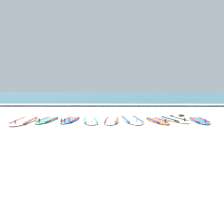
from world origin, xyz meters
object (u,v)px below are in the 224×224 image
object	(u,v)px
surfboard_3	(90,120)
surfboard_8	(199,120)
surfboard_7	(174,119)
surfboard_2	(71,120)
surfboard_4	(112,120)
surfboard_5	(131,119)
surfboard_0	(25,120)
surfboard_6	(157,120)
surfboard_1	(48,120)

from	to	relation	value
surfboard_3	surfboard_8	bearing A→B (deg)	1.08
surfboard_7	surfboard_2	bearing A→B (deg)	-177.75
surfboard_2	surfboard_3	bearing A→B (deg)	-14.27
surfboard_4	surfboard_5	world-z (taller)	same
surfboard_0	surfboard_2	distance (m)	1.61
surfboard_3	surfboard_4	world-z (taller)	same
surfboard_4	surfboard_7	xyz separation A→B (m)	(2.31, 0.33, -0.00)
surfboard_0	surfboard_6	size ratio (longest dim) A/B	1.33
surfboard_2	surfboard_4	world-z (taller)	same
surfboard_1	surfboard_5	bearing A→B (deg)	2.50
surfboard_2	surfboard_7	xyz separation A→B (m)	(3.81, 0.15, -0.00)
surfboard_4	surfboard_6	xyz separation A→B (m)	(1.61, -0.00, -0.00)
surfboard_3	surfboard_6	distance (m)	2.38
surfboard_1	surfboard_4	size ratio (longest dim) A/B	0.94
surfboard_1	surfboard_8	distance (m)	5.46
surfboard_5	surfboard_7	world-z (taller)	same
surfboard_5	surfboard_6	bearing A→B (deg)	-16.96
surfboard_0	surfboard_4	world-z (taller)	same
surfboard_2	surfboard_3	size ratio (longest dim) A/B	0.92
surfboard_3	surfboard_5	size ratio (longest dim) A/B	0.82
surfboard_4	surfboard_5	distance (m)	0.77
surfboard_7	surfboard_0	bearing A→B (deg)	-175.99
surfboard_5	surfboard_1	bearing A→B (deg)	-177.50
surfboard_1	surfboard_2	bearing A→B (deg)	3.49
surfboard_1	surfboard_5	xyz separation A→B (m)	(3.05, 0.13, -0.00)
surfboard_5	surfboard_8	xyz separation A→B (m)	(2.41, -0.20, 0.00)
surfboard_2	surfboard_3	distance (m)	0.76
surfboard_2	surfboard_4	size ratio (longest dim) A/B	0.93
surfboard_1	surfboard_2	world-z (taller)	same
surfboard_1	surfboard_8	size ratio (longest dim) A/B	1.01
surfboard_2	surfboard_3	world-z (taller)	same
surfboard_7	surfboard_8	bearing A→B (deg)	-17.73
surfboard_6	surfboard_0	bearing A→B (deg)	-179.50
surfboard_7	surfboard_8	world-z (taller)	same
surfboard_0	surfboard_3	distance (m)	2.33
surfboard_6	surfboard_7	xyz separation A→B (m)	(0.70, 0.34, -0.00)
surfboard_4	surfboard_8	bearing A→B (deg)	1.27
surfboard_1	surfboard_8	xyz separation A→B (m)	(5.45, -0.06, 0.00)
surfboard_0	surfboard_2	world-z (taller)	same
surfboard_2	surfboard_8	bearing A→B (deg)	-1.41
surfboard_5	surfboard_6	size ratio (longest dim) A/B	1.34
surfboard_4	surfboard_1	bearing A→B (deg)	176.73
surfboard_1	surfboard_6	distance (m)	3.94
surfboard_1	surfboard_7	xyz separation A→B (m)	(4.63, 0.20, -0.00)
surfboard_0	surfboard_3	world-z (taller)	same
surfboard_2	surfboard_5	distance (m)	2.22
surfboard_6	surfboard_8	size ratio (longest dim) A/B	0.99
surfboard_3	surfboard_7	world-z (taller)	same
surfboard_2	surfboard_5	xyz separation A→B (m)	(2.22, 0.08, -0.00)
surfboard_4	surfboard_7	bearing A→B (deg)	8.19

